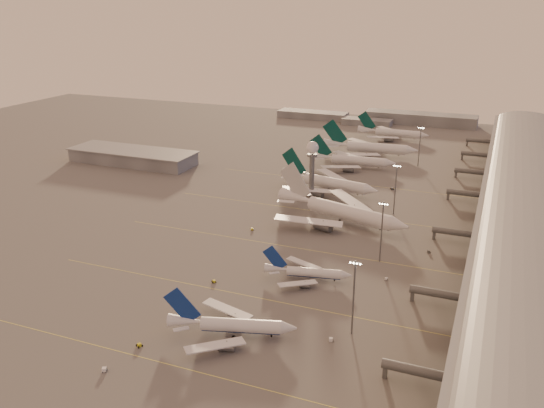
% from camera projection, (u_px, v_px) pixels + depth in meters
% --- Properties ---
extents(ground, '(700.00, 700.00, 0.00)m').
position_uv_depth(ground, '(188.00, 299.00, 198.80)').
color(ground, '#5D5B5B').
rests_on(ground, ground).
extents(taxiway_markings, '(180.00, 185.25, 0.02)m').
position_uv_depth(taxiway_markings, '(320.00, 251.00, 237.07)').
color(taxiway_markings, '#EEE454').
rests_on(taxiway_markings, ground).
extents(terminal, '(57.00, 362.00, 23.04)m').
position_uv_depth(terminal, '(527.00, 209.00, 253.21)').
color(terminal, black).
rests_on(terminal, ground).
extents(hangar, '(82.00, 27.00, 8.50)m').
position_uv_depth(hangar, '(133.00, 156.00, 361.93)').
color(hangar, slate).
rests_on(hangar, ground).
extents(radar_tower, '(6.40, 6.40, 31.10)m').
position_uv_depth(radar_tower, '(312.00, 158.00, 294.70)').
color(radar_tower, '#595C61').
rests_on(radar_tower, ground).
extents(mast_a, '(3.60, 0.56, 25.00)m').
position_uv_depth(mast_a, '(354.00, 294.00, 173.68)').
color(mast_a, '#595C61').
rests_on(mast_a, ground).
extents(mast_b, '(3.60, 0.56, 25.00)m').
position_uv_depth(mast_b, '(382.00, 229.00, 222.73)').
color(mast_b, '#595C61').
rests_on(mast_b, ground).
extents(mast_c, '(3.60, 0.56, 25.00)m').
position_uv_depth(mast_c, '(395.00, 187.00, 272.50)').
color(mast_c, '#595C61').
rests_on(mast_c, ground).
extents(mast_d, '(3.60, 0.56, 25.00)m').
position_uv_depth(mast_d, '(420.00, 145.00, 351.75)').
color(mast_d, '#595C61').
rests_on(mast_d, ground).
extents(distant_horizon, '(165.00, 37.50, 9.00)m').
position_uv_depth(distant_horizon, '(386.00, 118.00, 480.31)').
color(distant_horizon, slate).
rests_on(distant_horizon, ground).
extents(narrowbody_near, '(39.82, 31.32, 15.97)m').
position_uv_depth(narrowbody_near, '(232.00, 327.00, 175.89)').
color(narrowbody_near, silver).
rests_on(narrowbody_near, ground).
extents(narrowbody_mid, '(32.72, 25.85, 12.92)m').
position_uv_depth(narrowbody_mid, '(308.00, 274.00, 211.41)').
color(narrowbody_mid, silver).
rests_on(narrowbody_mid, ground).
extents(widebody_white, '(67.26, 53.13, 24.34)m').
position_uv_depth(widebody_white, '(341.00, 214.00, 265.42)').
color(widebody_white, silver).
rests_on(widebody_white, ground).
extents(greentail_a, '(57.51, 46.00, 21.11)m').
position_uv_depth(greentail_a, '(329.00, 185.00, 308.64)').
color(greentail_a, silver).
rests_on(greentail_a, ground).
extents(greentail_b, '(53.78, 43.32, 19.52)m').
position_uv_depth(greentail_b, '(353.00, 162.00, 352.25)').
color(greentail_b, silver).
rests_on(greentail_b, ground).
extents(greentail_c, '(63.16, 50.81, 22.95)m').
position_uv_depth(greentail_c, '(370.00, 150.00, 378.88)').
color(greentail_c, silver).
rests_on(greentail_c, ground).
extents(greentail_d, '(52.94, 42.77, 19.23)m').
position_uv_depth(greentail_d, '(393.00, 134.00, 424.40)').
color(greentail_d, silver).
rests_on(greentail_d, ground).
extents(gsv_truck_a, '(6.62, 4.61, 2.52)m').
position_uv_depth(gsv_truck_a, '(106.00, 368.00, 159.78)').
color(gsv_truck_a, white).
rests_on(gsv_truck_a, ground).
extents(gsv_tug_near, '(3.51, 4.06, 1.00)m').
position_uv_depth(gsv_tug_near, '(139.00, 345.00, 171.49)').
color(gsv_tug_near, gold).
rests_on(gsv_tug_near, ground).
extents(gsv_catering_a, '(5.90, 3.76, 4.48)m').
position_uv_depth(gsv_catering_a, '(332.00, 335.00, 173.53)').
color(gsv_catering_a, white).
rests_on(gsv_catering_a, ground).
extents(gsv_tug_mid, '(3.61, 3.66, 0.92)m').
position_uv_depth(gsv_tug_mid, '(214.00, 281.00, 210.23)').
color(gsv_tug_mid, gold).
rests_on(gsv_tug_mid, ground).
extents(gsv_truck_b, '(4.89, 1.94, 1.96)m').
position_uv_depth(gsv_truck_b, '(387.00, 278.00, 211.66)').
color(gsv_truck_b, white).
rests_on(gsv_truck_b, ground).
extents(gsv_truck_c, '(5.81, 3.49, 2.21)m').
position_uv_depth(gsv_truck_c, '(253.00, 228.00, 257.52)').
color(gsv_truck_c, gold).
rests_on(gsv_truck_c, ground).
extents(gsv_catering_b, '(5.96, 3.86, 4.51)m').
position_uv_depth(gsv_catering_b, '(430.00, 248.00, 234.33)').
color(gsv_catering_b, '#4E5153').
rests_on(gsv_catering_b, ground).
extents(gsv_tug_far, '(2.31, 3.26, 0.85)m').
position_uv_depth(gsv_tug_far, '(320.00, 211.00, 280.46)').
color(gsv_tug_far, white).
rests_on(gsv_tug_far, ground).
extents(gsv_truck_d, '(3.58, 5.63, 2.14)m').
position_uv_depth(gsv_truck_d, '(290.00, 188.00, 312.45)').
color(gsv_truck_d, white).
rests_on(gsv_truck_d, ground).
extents(gsv_tug_hangar, '(4.46, 3.88, 1.09)m').
position_uv_depth(gsv_tug_hangar, '(392.00, 189.00, 312.45)').
color(gsv_tug_hangar, '#4E5153').
rests_on(gsv_tug_hangar, ground).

